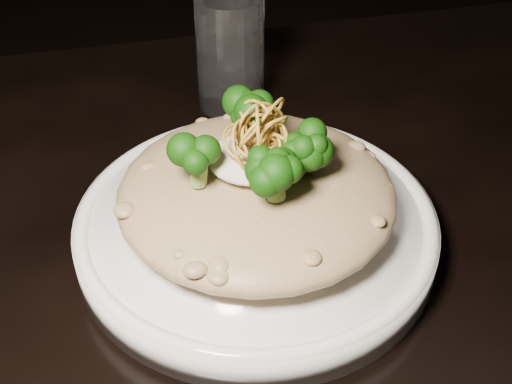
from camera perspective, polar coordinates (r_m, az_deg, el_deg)
table at (r=0.65m, az=6.24°, el=-9.44°), size 1.10×0.80×0.75m
plate at (r=0.58m, az=0.00°, el=-3.06°), size 0.29×0.29×0.03m
risotto at (r=0.56m, az=0.04°, el=-0.10°), size 0.22×0.22×0.05m
broccoli at (r=0.52m, az=-0.28°, el=3.84°), size 0.14×0.14×0.05m
cheese at (r=0.54m, az=-0.48°, el=2.70°), size 0.06×0.06×0.02m
shallots at (r=0.52m, az=0.18°, el=5.36°), size 0.06×0.06×0.04m
drinking_glass at (r=0.74m, az=-2.07°, el=11.12°), size 0.08×0.08×0.12m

